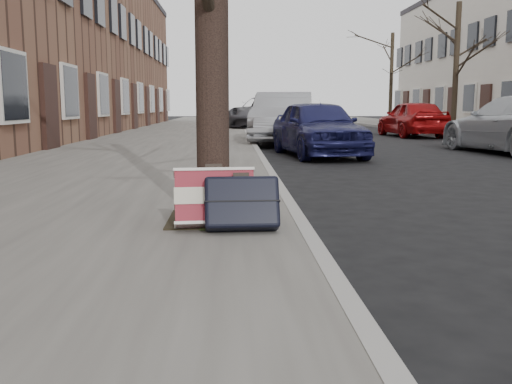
{
  "coord_description": "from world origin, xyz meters",
  "views": [
    {
      "loc": [
        -1.86,
        -3.81,
        1.13
      ],
      "look_at": [
        -1.66,
        0.8,
        0.43
      ],
      "focal_mm": 40.0,
      "sensor_mm": 36.0,
      "label": 1
    }
  ],
  "objects_px": {
    "suitcase_red": "(215,199)",
    "car_near_front": "(318,128)",
    "car_near_mid": "(283,118)",
    "suitcase_navy": "(242,203)"
  },
  "relations": [
    {
      "from": "suitcase_red",
      "to": "car_near_mid",
      "type": "relative_size",
      "value": 0.14
    },
    {
      "from": "suitcase_red",
      "to": "suitcase_navy",
      "type": "height_order",
      "value": "suitcase_red"
    },
    {
      "from": "suitcase_red",
      "to": "suitcase_navy",
      "type": "relative_size",
      "value": 1.08
    },
    {
      "from": "suitcase_navy",
      "to": "car_near_mid",
      "type": "distance_m",
      "value": 12.63
    },
    {
      "from": "suitcase_red",
      "to": "car_near_front",
      "type": "distance_m",
      "value": 8.41
    },
    {
      "from": "car_near_front",
      "to": "car_near_mid",
      "type": "distance_m",
      "value": 4.3
    },
    {
      "from": "suitcase_navy",
      "to": "car_near_front",
      "type": "xyz_separation_m",
      "value": [
        1.87,
        8.26,
        0.29
      ]
    },
    {
      "from": "suitcase_red",
      "to": "car_near_front",
      "type": "height_order",
      "value": "car_near_front"
    },
    {
      "from": "car_near_front",
      "to": "car_near_mid",
      "type": "height_order",
      "value": "car_near_mid"
    },
    {
      "from": "suitcase_red",
      "to": "car_near_mid",
      "type": "height_order",
      "value": "car_near_mid"
    }
  ]
}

